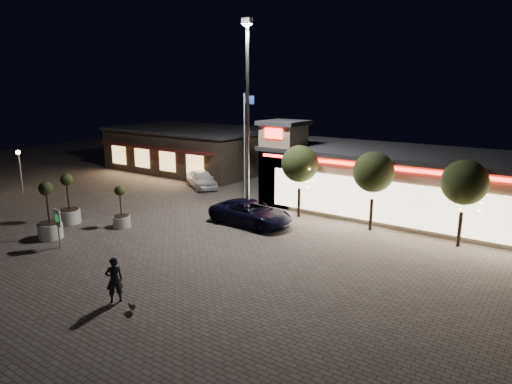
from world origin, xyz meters
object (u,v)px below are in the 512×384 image
Objects in this scene: pickup_truck at (251,213)px; white_sedan at (202,179)px; pedestrian at (114,280)px; planter_left at (69,208)px; planter_mid at (49,221)px; valet_sign at (58,221)px.

pickup_truck is 11.42m from white_sedan.
pedestrian reaches higher than pickup_truck.
white_sedan is 12.52m from planter_left.
planter_mid is at bearing -141.11° from white_sedan.
planter_left is at bearing 126.71° from planter_mid.
white_sedan is 15.95m from valet_sign.
white_sedan is at bearing 59.08° from pickup_truck.
valet_sign is (1.88, -0.59, 0.46)m from planter_mid.
planter_mid is at bearing -53.29° from planter_left.
white_sedan is at bearing 90.35° from planter_left.
valet_sign reaches higher than pedestrian.
white_sedan is at bearing -119.62° from pedestrian.
planter_left is 2.98m from planter_mid.
white_sedan is 21.10m from pedestrian.
valet_sign is (-5.92, -9.39, 0.73)m from pickup_truck.
planter_left is 0.97× the size of planter_mid.
planter_mid is (-9.51, 2.87, 0.07)m from pedestrian.
pedestrian is (11.36, -17.78, 0.19)m from white_sedan.
pickup_truck is at bearing 48.48° from planter_mid.
pickup_truck is 1.22× the size of white_sedan.
pedestrian is at bearing -16.67° from valet_sign.
pickup_truck is 1.69× the size of planter_left.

